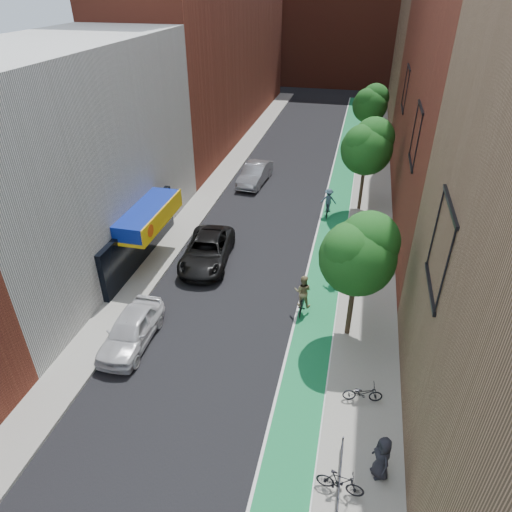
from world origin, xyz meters
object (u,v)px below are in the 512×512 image
Objects in this scene: cyclist_lane_near at (302,296)px; cyclist_lane_far at (328,204)px; parked_car_black at (207,251)px; parked_car_white at (131,330)px; cyclist_lane_mid at (337,269)px; parked_car_silver at (255,174)px; pedestrian at (382,458)px.

cyclist_lane_far is (0.22, 11.36, -0.07)m from cyclist_lane_near.
parked_car_black is 2.81× the size of cyclist_lane_far.
cyclist_lane_mid is at bearing 37.33° from parked_car_white.
parked_car_black is 1.14× the size of parked_car_silver.
cyclist_lane_mid is at bearing -54.40° from parked_car_silver.
cyclist_lane_mid is (1.49, 3.03, -0.08)m from cyclist_lane_near.
parked_car_silver is (0.00, 12.46, 0.03)m from parked_car_black.
cyclist_lane_mid reaches higher than parked_car_white.
cyclist_lane_mid is 1.12× the size of cyclist_lane_far.
parked_car_silver is at bearing -34.29° from cyclist_lane_far.
cyclist_lane_far is 1.11× the size of pedestrian.
cyclist_lane_near is 1.07× the size of cyclist_lane_far.
cyclist_lane_near is at bearing 27.68° from parked_car_white.
parked_car_black is at bearing -85.35° from parked_car_silver.
pedestrian reaches higher than parked_car_white.
cyclist_lane_far is (6.43, -4.50, 0.08)m from parked_car_silver.
cyclist_lane_mid reaches higher than cyclist_lane_far.
cyclist_lane_far is (-1.27, 8.33, 0.01)m from cyclist_lane_mid.
cyclist_lane_near is at bearing -63.98° from parked_car_silver.
cyclist_lane_near is at bearing 62.96° from cyclist_lane_mid.
cyclist_lane_mid is 1.24× the size of pedestrian.
cyclist_lane_mid is (7.70, -0.38, 0.10)m from parked_car_black.
pedestrian is at bearing 101.26° from cyclist_lane_far.
parked_car_white is 8.48m from cyclist_lane_near.
parked_car_black is at bearing -162.92° from pedestrian.
parked_car_black is at bearing -3.61° from cyclist_lane_mid.
parked_car_silver is at bearing 179.19° from pedestrian.
cyclist_lane_mid reaches higher than parked_car_silver.
cyclist_lane_far is at bearing -89.70° from cyclist_lane_near.
parked_car_silver is at bearing -67.24° from cyclist_lane_near.
parked_car_white is at bearing 30.60° from cyclist_lane_near.
cyclist_lane_far reaches higher than parked_car_silver.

